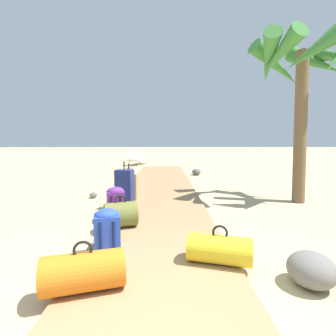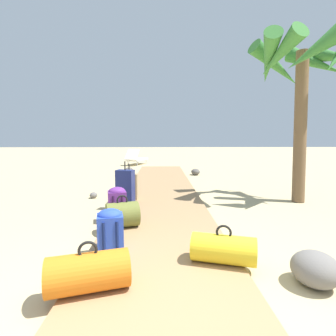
# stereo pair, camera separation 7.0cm
# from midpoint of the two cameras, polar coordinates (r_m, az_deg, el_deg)

# --- Properties ---
(ground_plane) EXTENTS (60.00, 60.00, 0.00)m
(ground_plane) POSITION_cam_midpoint_polar(r_m,az_deg,el_deg) (5.72, -1.26, -7.31)
(ground_plane) COLOR tan
(boardwalk) EXTENTS (1.69, 10.27, 0.08)m
(boardwalk) POSITION_cam_midpoint_polar(r_m,az_deg,el_deg) (6.71, -1.22, -4.85)
(boardwalk) COLOR #9E7A51
(boardwalk) RESTS_ON ground
(backpack_purple) EXTENTS (0.34, 0.32, 0.50)m
(backpack_purple) POSITION_cam_midpoint_polar(r_m,az_deg,el_deg) (4.42, -10.77, -7.06)
(backpack_purple) COLOR #6B2D84
(backpack_purple) RESTS_ON boardwalk
(duffel_bag_olive) EXTENTS (0.55, 0.49, 0.48)m
(duffel_bag_olive) POSITION_cam_midpoint_polar(r_m,az_deg,el_deg) (3.96, -9.71, -9.85)
(duffel_bag_olive) COLOR olive
(duffel_bag_olive) RESTS_ON boardwalk
(backpack_blue) EXTENTS (0.34, 0.32, 0.48)m
(backpack_blue) POSITION_cam_midpoint_polar(r_m,az_deg,el_deg) (3.22, -12.38, -12.54)
(backpack_blue) COLOR #2847B7
(backpack_blue) RESTS_ON boardwalk
(duffel_bag_orange) EXTENTS (0.74, 0.50, 0.44)m
(duffel_bag_orange) POSITION_cam_midpoint_polar(r_m,az_deg,el_deg) (2.51, -16.96, -20.62)
(duffel_bag_orange) COLOR orange
(duffel_bag_orange) RESTS_ON boardwalk
(suitcase_tan) EXTENTS (0.35, 0.22, 0.76)m
(suitcase_tan) POSITION_cam_midpoint_polar(r_m,az_deg,el_deg) (5.60, -8.10, -3.99)
(suitcase_tan) COLOR tan
(suitcase_tan) RESTS_ON boardwalk
(suitcase_navy) EXTENTS (0.37, 0.27, 0.85)m
(suitcase_navy) POSITION_cam_midpoint_polar(r_m,az_deg,el_deg) (5.10, -8.98, -4.25)
(suitcase_navy) COLOR navy
(suitcase_navy) RESTS_ON boardwalk
(duffel_bag_yellow) EXTENTS (0.71, 0.47, 0.41)m
(duffel_bag_yellow) POSITION_cam_midpoint_polar(r_m,az_deg,el_deg) (2.92, 11.79, -16.78)
(duffel_bag_yellow) COLOR gold
(duffel_bag_yellow) RESTS_ON boardwalk
(palm_tree_near_right) EXTENTS (2.11, 2.22, 3.54)m
(palm_tree_near_right) POSITION_cam_midpoint_polar(r_m,az_deg,el_deg) (6.47, 27.31, 18.57)
(palm_tree_near_right) COLOR brown
(palm_tree_near_right) RESTS_ON ground
(lounge_chair) EXTENTS (1.09, 1.65, 0.79)m
(lounge_chair) POSITION_cam_midpoint_polar(r_m,az_deg,el_deg) (13.22, -6.46, 2.10)
(lounge_chair) COLOR white
(lounge_chair) RESTS_ON ground
(rock_right_far) EXTENTS (0.45, 0.47, 0.32)m
(rock_right_far) POSITION_cam_midpoint_polar(r_m,az_deg,el_deg) (2.96, 29.20, -18.59)
(rock_right_far) COLOR slate
(rock_right_far) RESTS_ON ground
(rock_left_far) EXTENTS (0.23, 0.23, 0.13)m
(rock_left_far) POSITION_cam_midpoint_polar(r_m,az_deg,el_deg) (6.28, -15.51, -5.64)
(rock_left_far) COLOR slate
(rock_left_far) RESTS_ON ground
(rock_right_mid) EXTENTS (0.31, 0.42, 0.23)m
(rock_right_mid) POSITION_cam_midpoint_polar(r_m,az_deg,el_deg) (9.71, 6.34, -0.83)
(rock_right_mid) COLOR #5B5651
(rock_right_mid) RESTS_ON ground
(rock_left_near) EXTENTS (0.42, 0.50, 0.33)m
(rock_left_near) POSITION_cam_midpoint_polar(r_m,az_deg,el_deg) (9.36, -8.04, -0.83)
(rock_left_near) COLOR #5B5651
(rock_left_near) RESTS_ON ground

